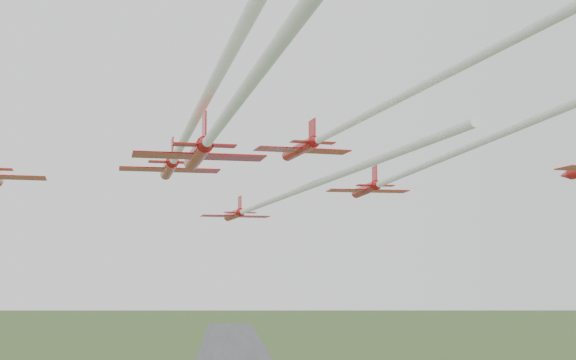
{
  "coord_description": "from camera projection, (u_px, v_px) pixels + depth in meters",
  "views": [
    {
      "loc": [
        -5.07,
        -75.49,
        40.34
      ],
      "look_at": [
        0.99,
        1.34,
        49.77
      ],
      "focal_mm": 50.0,
      "sensor_mm": 36.0,
      "label": 1
    }
  ],
  "objects": [
    {
      "name": "jet_lead",
      "position": [
        270.0,
        201.0,
        81.45
      ],
      "size": [
        15.83,
        66.86,
        2.52
      ],
      "rotation": [
        0.0,
        0.0,
        0.18
      ],
      "color": "#B71013"
    },
    {
      "name": "jet_row2_left",
      "position": [
        185.0,
        137.0,
        62.15
      ],
      "size": [
        13.91,
        69.74,
        2.94
      ],
      "rotation": [
        0.0,
        0.0,
        0.14
      ],
      "color": "#B71013"
    },
    {
      "name": "jet_row2_right",
      "position": [
        399.0,
        176.0,
        75.59
      ],
      "size": [
        8.91,
        52.27,
        2.63
      ],
      "rotation": [
        0.0,
        0.0,
        0.08
      ],
      "color": "#B71013"
    },
    {
      "name": "jet_row3_mid",
      "position": [
        367.0,
        114.0,
        52.75
      ],
      "size": [
        14.85,
        56.67,
        2.38
      ],
      "rotation": [
        0.0,
        0.0,
        0.2
      ],
      "color": "#B71013"
    },
    {
      "name": "jet_row4_left",
      "position": [
        246.0,
        89.0,
        32.81
      ],
      "size": [
        12.84,
        65.22,
        2.46
      ],
      "rotation": [
        0.0,
        0.0,
        0.14
      ],
      "color": "#B71013"
    }
  ]
}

